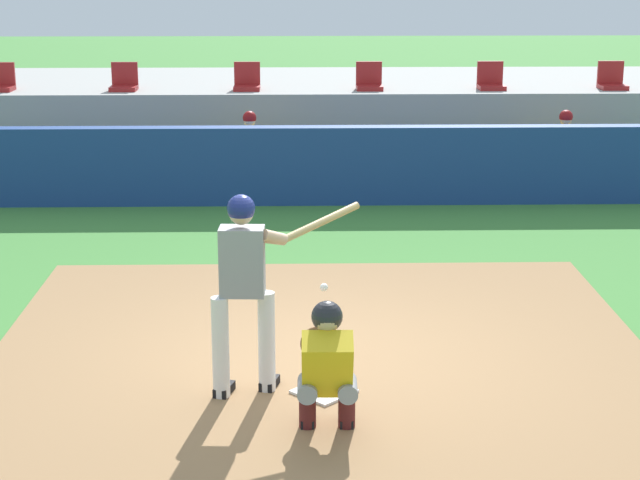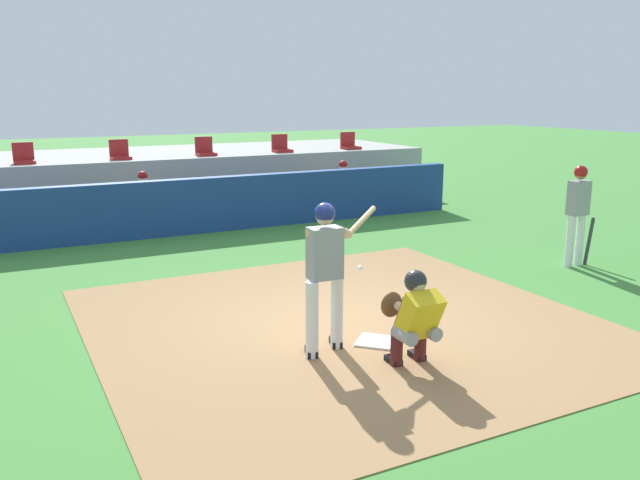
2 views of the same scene
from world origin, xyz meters
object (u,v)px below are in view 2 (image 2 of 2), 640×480
Objects in this scene: on_deck_batter at (578,209)px; stadium_seat_2 at (120,154)px; batter_at_plate at (326,268)px; dugout_player_0 at (145,200)px; stadium_seat_1 at (24,158)px; stadium_seat_3 at (205,150)px; stadium_seat_4 at (281,147)px; dugout_player_1 at (345,185)px; home_plate at (376,341)px; catcher_crouched at (414,315)px; stadium_seat_5 at (350,144)px.

on_deck_batter is 3.72× the size of stadium_seat_2.
batter_at_plate is 8.13m from dugout_player_0.
on_deck_batter is 12.02m from stadium_seat_1.
stadium_seat_4 is (2.17, 0.00, 0.00)m from stadium_seat_3.
stadium_seat_1 is (-8.33, 8.65, 0.51)m from on_deck_batter.
stadium_seat_3 is at bearing 180.00° from stadium_seat_4.
stadium_seat_3 is (-3.06, 2.03, 0.86)m from dugout_player_1.
stadium_seat_2 reaches higher than on_deck_batter.
on_deck_batter is at bearing 16.69° from home_plate.
batter_at_plate is at bearing 129.52° from catcher_crouched.
dugout_player_0 and dugout_player_1 have the same top height.
batter_at_plate is 3.76× the size of stadium_seat_4.
stadium_seat_5 reaches higher than catcher_crouched.
stadium_seat_5 is (2.17, 0.00, 0.00)m from stadium_seat_4.
stadium_seat_3 and stadium_seat_5 have the same top height.
batter_at_plate is 11.85m from stadium_seat_5.
dugout_player_1 reaches higher than home_plate.
batter_at_plate reaches higher than home_plate.
dugout_player_1 is 3.77m from stadium_seat_3.
catcher_crouched is at bearing -155.61° from on_deck_batter.
stadium_seat_4 is at bearing 113.64° from dugout_player_1.
stadium_seat_3 reaches higher than dugout_player_0.
on_deck_batter reaches higher than catcher_crouched.
stadium_seat_3 is (1.09, 10.96, 0.93)m from catcher_crouched.
stadium_seat_4 reaches higher than dugout_player_0.
batter_at_plate is 3.76× the size of stadium_seat_2.
stadium_seat_1 and stadium_seat_4 have the same top height.
catcher_crouched is at bearing -95.66° from stadium_seat_3.
on_deck_batter is at bearing -46.09° from stadium_seat_1.
batter_at_plate is 3.76× the size of stadium_seat_3.
home_plate is 0.92× the size of stadium_seat_5.
stadium_seat_3 is 1.00× the size of stadium_seat_4.
stadium_seat_4 reaches higher than batter_at_plate.
dugout_player_0 is at bearing 96.78° from home_plate.
home_plate is at bearing -96.08° from stadium_seat_3.
dugout_player_1 is (4.14, 8.93, 0.07)m from catcher_crouched.
stadium_seat_1 is at bearing 138.28° from dugout_player_0.
stadium_seat_2 reaches higher than dugout_player_0.
catcher_crouched is 3.26× the size of stadium_seat_5.
batter_at_plate is 1.39× the size of dugout_player_1.
catcher_crouched is 3.26× the size of stadium_seat_3.
dugout_player_0 is 1.00× the size of dugout_player_1.
stadium_seat_1 and stadium_seat_3 have the same top height.
stadium_seat_2 is at bearing 158.72° from dugout_player_1.
stadium_seat_1 is at bearing 164.61° from dugout_player_1.
stadium_seat_3 and stadium_seat_4 have the same top height.
stadium_seat_3 is at bearing 44.76° from dugout_player_0.
stadium_seat_3 is (1.76, 10.15, 0.50)m from batter_at_plate.
home_plate is at bearing -118.02° from stadium_seat_5.
stadium_seat_4 is at bearing 0.00° from stadium_seat_3.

